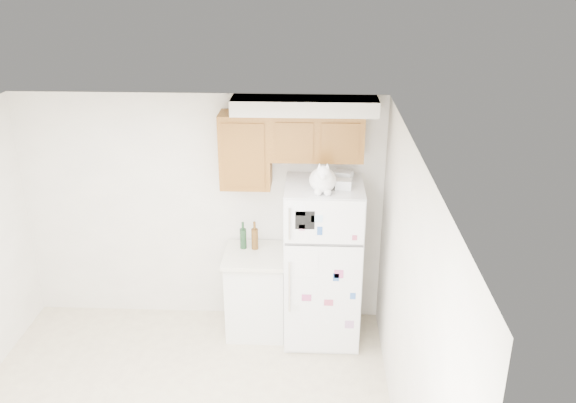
# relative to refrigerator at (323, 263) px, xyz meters

# --- Properties ---
(room_shell) EXTENTS (3.84, 4.04, 2.52)m
(room_shell) POSITION_rel_refrigerator_xyz_m (-1.16, -1.36, 0.82)
(room_shell) COLOR white
(room_shell) RESTS_ON ground_plane
(refrigerator) EXTENTS (0.76, 0.78, 1.70)m
(refrigerator) POSITION_rel_refrigerator_xyz_m (0.00, 0.00, 0.00)
(refrigerator) COLOR white
(refrigerator) RESTS_ON ground_plane
(base_counter) EXTENTS (0.64, 0.64, 0.92)m
(base_counter) POSITION_rel_refrigerator_xyz_m (-0.69, 0.07, -0.39)
(base_counter) COLOR white
(base_counter) RESTS_ON ground_plane
(cat) EXTENTS (0.32, 0.46, 0.33)m
(cat) POSITION_rel_refrigerator_xyz_m (-0.02, -0.16, 0.97)
(cat) COLOR white
(cat) RESTS_ON refrigerator
(storage_box_back) EXTENTS (0.21, 0.18, 0.10)m
(storage_box_back) POSITION_rel_refrigerator_xyz_m (0.18, 0.14, 0.90)
(storage_box_back) COLOR white
(storage_box_back) RESTS_ON refrigerator
(storage_box_front) EXTENTS (0.16, 0.13, 0.09)m
(storage_box_front) POSITION_rel_refrigerator_xyz_m (0.18, -0.08, 0.89)
(storage_box_front) COLOR white
(storage_box_front) RESTS_ON refrigerator
(bottle_green) EXTENTS (0.07, 0.07, 0.29)m
(bottle_green) POSITION_rel_refrigerator_xyz_m (-0.83, 0.18, 0.22)
(bottle_green) COLOR #19381E
(bottle_green) RESTS_ON base_counter
(bottle_amber) EXTENTS (0.07, 0.07, 0.31)m
(bottle_amber) POSITION_rel_refrigerator_xyz_m (-0.70, 0.17, 0.22)
(bottle_amber) COLOR #593814
(bottle_amber) RESTS_ON base_counter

